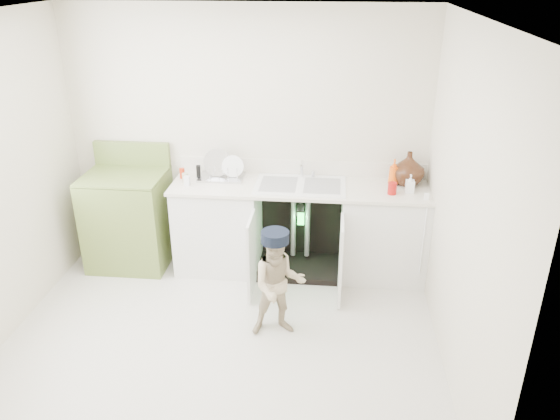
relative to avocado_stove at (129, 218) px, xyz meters
name	(u,v)px	position (x,y,z in m)	size (l,w,h in m)	color
ground	(222,340)	(1.16, -1.18, -0.49)	(3.50, 3.50, 0.00)	beige
room_shell	(214,200)	(1.16, -1.18, 0.76)	(6.00, 5.50, 1.26)	beige
counter_run	(303,226)	(1.73, 0.03, -0.02)	(2.44, 1.02, 1.22)	white
avocado_stove	(129,218)	(0.00, 0.00, 0.00)	(0.77, 0.65, 1.19)	olive
repair_worker	(278,283)	(1.61, -1.02, -0.02)	(0.51, 0.92, 0.92)	beige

